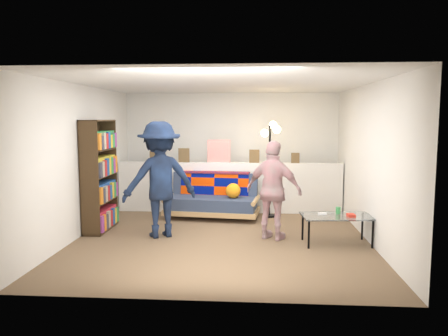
# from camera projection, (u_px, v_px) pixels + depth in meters

# --- Properties ---
(ground) EXTENTS (5.00, 5.00, 0.00)m
(ground) POSITION_uv_depth(u_px,v_px,m) (222.00, 236.00, 6.98)
(ground) COLOR brown
(ground) RESTS_ON ground
(room_shell) EXTENTS (4.60, 5.05, 2.45)m
(room_shell) POSITION_uv_depth(u_px,v_px,m) (224.00, 130.00, 7.25)
(room_shell) COLOR silver
(room_shell) RESTS_ON ground
(half_wall_ledge) EXTENTS (4.45, 0.15, 1.00)m
(half_wall_ledge) POSITION_uv_depth(u_px,v_px,m) (229.00, 187.00, 8.71)
(half_wall_ledge) COLOR silver
(half_wall_ledge) RESTS_ON ground
(ledge_decor) EXTENTS (2.97, 0.02, 0.45)m
(ledge_decor) POSITION_uv_depth(u_px,v_px,m) (218.00, 154.00, 8.62)
(ledge_decor) COLOR brown
(ledge_decor) RESTS_ON half_wall_ledge
(futon_sofa) EXTENTS (1.82, 1.02, 0.75)m
(futon_sofa) POSITION_uv_depth(u_px,v_px,m) (213.00, 199.00, 8.26)
(futon_sofa) COLOR tan
(futon_sofa) RESTS_ON ground
(bookshelf) EXTENTS (0.31, 0.92, 1.85)m
(bookshelf) POSITION_uv_depth(u_px,v_px,m) (99.00, 179.00, 7.29)
(bookshelf) COLOR #301F10
(bookshelf) RESTS_ON ground
(coffee_table) EXTENTS (1.08, 0.66, 0.54)m
(coffee_table) POSITION_uv_depth(u_px,v_px,m) (337.00, 217.00, 6.50)
(coffee_table) COLOR black
(coffee_table) RESTS_ON ground
(floor_lamp) EXTENTS (0.37, 0.34, 1.82)m
(floor_lamp) POSITION_uv_depth(u_px,v_px,m) (271.00, 149.00, 8.23)
(floor_lamp) COLOR black
(floor_lamp) RESTS_ON ground
(person_left) EXTENTS (1.36, 1.12, 1.83)m
(person_left) POSITION_uv_depth(u_px,v_px,m) (160.00, 179.00, 6.88)
(person_left) COLOR black
(person_left) RESTS_ON ground
(person_right) EXTENTS (0.97, 0.73, 1.54)m
(person_right) POSITION_uv_depth(u_px,v_px,m) (274.00, 190.00, 6.71)
(person_right) COLOR pink
(person_right) RESTS_ON ground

